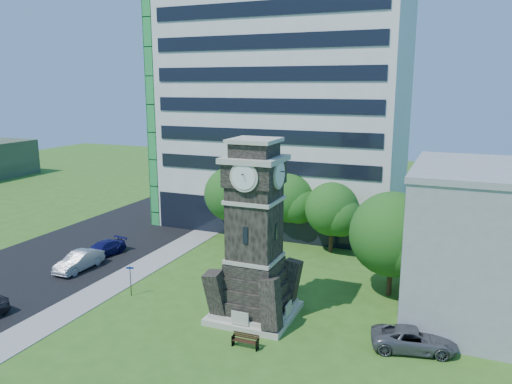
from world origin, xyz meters
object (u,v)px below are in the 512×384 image
at_px(car_street_mid, 79,261).
at_px(car_east_lot, 414,339).
at_px(clock_tower, 255,242).
at_px(park_bench, 245,340).
at_px(street_sign, 130,277).
at_px(car_street_north, 103,249).

xyz_separation_m(car_street_mid, car_east_lot, (27.84, -2.81, -0.08)).
height_order(clock_tower, park_bench, clock_tower).
distance_m(clock_tower, car_east_lot, 11.53).
bearing_deg(street_sign, park_bench, -37.92).
bearing_deg(car_street_mid, park_bench, -18.07).
distance_m(car_street_mid, park_bench, 19.48).
bearing_deg(car_street_mid, street_sign, -19.45).
xyz_separation_m(car_street_north, park_bench, (18.89, -10.03, -0.21)).
height_order(clock_tower, car_street_mid, clock_tower).
distance_m(clock_tower, park_bench, 6.45).
height_order(car_street_north, park_bench, car_street_north).
relative_size(clock_tower, park_bench, 7.23).
height_order(clock_tower, street_sign, clock_tower).
height_order(clock_tower, car_street_north, clock_tower).
bearing_deg(car_street_mid, clock_tower, -6.37).
bearing_deg(park_bench, car_street_north, 150.74).
relative_size(car_east_lot, street_sign, 2.13).
height_order(car_east_lot, park_bench, car_east_lot).
relative_size(clock_tower, street_sign, 5.20).
height_order(car_street_mid, park_bench, car_street_mid).
bearing_deg(car_street_north, street_sign, -27.33).
distance_m(car_street_north, street_sign, 10.20).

